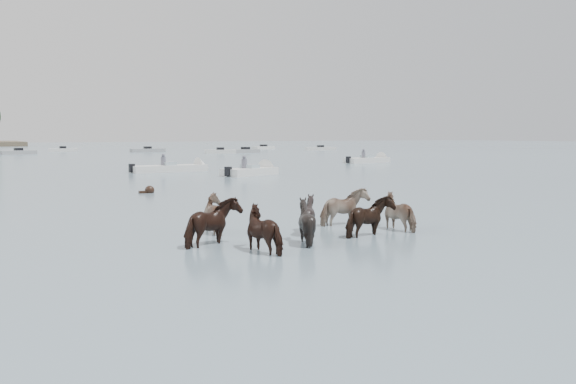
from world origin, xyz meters
TOP-DOWN VIEW (x-y plane):
  - ground at (0.00, 0.00)m, footprint 400.00×400.00m
  - pony_herd at (2.63, 1.77)m, footprint 7.37×4.72m
  - swimming_pony at (2.48, 15.59)m, footprint 0.72×0.44m
  - motorboat_c at (9.16, 30.65)m, footprint 6.18×2.05m
  - motorboat_d at (12.51, 24.61)m, footprint 4.80×3.20m
  - motorboat_e at (30.07, 35.06)m, footprint 5.41×2.20m

SIDE VIEW (x-z plane):
  - ground at x=0.00m, z-range 0.00..0.00m
  - swimming_pony at x=2.48m, z-range -0.12..0.32m
  - motorboat_c at x=9.16m, z-range -0.74..1.18m
  - motorboat_e at x=30.07m, z-range -0.73..1.19m
  - motorboat_d at x=12.51m, z-range -0.73..1.19m
  - pony_herd at x=2.63m, z-range -0.24..1.12m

